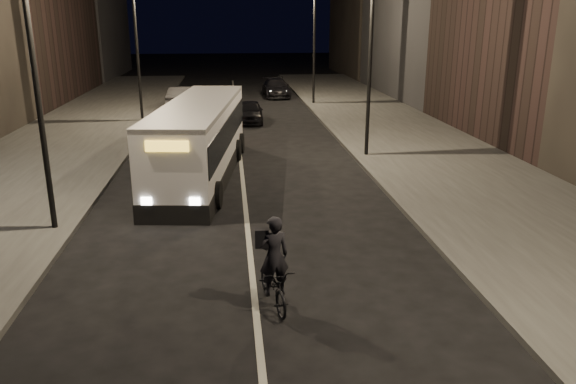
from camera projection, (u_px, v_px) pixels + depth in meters
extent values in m
plane|color=black|center=(253.00, 285.00, 13.17)|extent=(180.00, 180.00, 0.00)
cube|color=#393936|center=(415.00, 145.00, 27.28)|extent=(7.00, 70.00, 0.16)
cube|color=#393936|center=(53.00, 153.00, 25.59)|extent=(7.00, 70.00, 0.16)
cylinder|color=black|center=(370.00, 63.00, 23.88)|extent=(0.16, 0.16, 8.00)
cylinder|color=black|center=(314.00, 45.00, 39.08)|extent=(0.16, 0.16, 8.00)
cylinder|color=black|center=(37.00, 89.00, 15.17)|extent=(0.16, 0.16, 8.00)
cylinder|color=black|center=(137.00, 51.00, 32.26)|extent=(0.16, 0.16, 8.00)
cube|color=silver|center=(200.00, 141.00, 21.70)|extent=(3.56, 11.05, 2.89)
cube|color=black|center=(199.00, 130.00, 21.58)|extent=(3.59, 10.70, 1.04)
cube|color=silver|center=(198.00, 104.00, 21.28)|extent=(3.58, 11.05, 0.16)
cube|color=gold|center=(167.00, 146.00, 16.22)|extent=(1.27, 0.26, 0.32)
cylinder|color=black|center=(148.00, 195.00, 18.39)|extent=(0.42, 0.94, 0.90)
cylinder|color=black|center=(216.00, 195.00, 18.35)|extent=(0.42, 0.94, 0.90)
cylinder|color=black|center=(189.00, 146.00, 25.30)|extent=(0.42, 0.94, 0.90)
cylinder|color=black|center=(239.00, 146.00, 25.26)|extent=(0.42, 0.94, 0.90)
imported|color=black|center=(273.00, 285.00, 12.11)|extent=(1.01, 1.94, 0.97)
imported|color=black|center=(274.00, 256.00, 11.70)|extent=(0.72, 0.55, 1.77)
imported|color=black|center=(250.00, 112.00, 33.45)|extent=(1.65, 3.79, 1.27)
imported|color=#404043|center=(183.00, 97.00, 38.85)|extent=(2.03, 4.63, 1.48)
imported|color=black|center=(276.00, 88.00, 44.32)|extent=(2.08, 4.83, 1.39)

